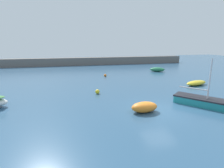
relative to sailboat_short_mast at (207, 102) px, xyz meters
name	(u,v)px	position (x,y,z in m)	size (l,w,h in m)	color
ground_plane	(160,111)	(-4.21, 0.26, -0.47)	(120.00, 120.00, 0.20)	#2D5170
harbor_breakwater	(96,61)	(-4.21, 32.10, 0.55)	(45.89, 2.52, 1.84)	#66605B
sailboat_short_mast	(207,102)	(0.00, 0.00, 0.00)	(4.36, 5.07, 4.03)	teal
open_tender_yellow	(157,69)	(5.15, 18.02, 0.03)	(2.92, 2.23, 0.81)	#287A4C
rowboat_blue_near	(196,83)	(4.54, 6.77, -0.08)	(3.46, 1.91, 0.59)	yellow
fishing_dinghy_green	(144,107)	(-5.59, 0.14, 0.02)	(2.14, 1.26, 0.80)	orange
mooring_buoy_yellow	(97,92)	(-8.27, 5.96, -0.14)	(0.47, 0.47, 0.47)	yellow
mooring_buoy_orange	(105,75)	(-5.43, 15.38, -0.17)	(0.42, 0.42, 0.42)	orange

